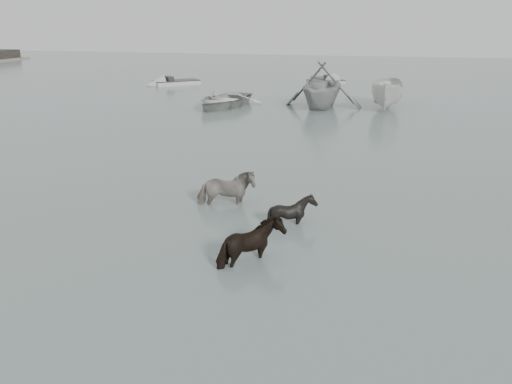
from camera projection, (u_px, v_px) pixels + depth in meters
ground at (271, 249)px, 12.00m from camera, size 140.00×140.00×0.00m
pony_pinto at (226, 181)px, 14.63m from camera, size 1.89×1.30×1.46m
pony_dark at (252, 235)px, 11.09m from camera, size 1.45×1.59×1.36m
pony_black at (293, 203)px, 13.32m from camera, size 1.34×1.27×1.19m
rowboat_lead at (223, 98)px, 31.51m from camera, size 4.78×5.99×1.11m
rowboat_trail at (323, 83)px, 30.93m from camera, size 5.23×5.96×2.98m
boat_small at (388, 92)px, 30.78m from camera, size 2.25×5.21×1.97m
skiff_outer at (176, 80)px, 42.26m from camera, size 4.94×4.74×0.75m
skiff_mid at (328, 78)px, 43.68m from camera, size 4.05×5.15×0.75m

